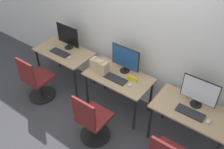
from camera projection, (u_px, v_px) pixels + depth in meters
name	position (u px, v px, depth m)	size (l,w,h in m)	color
ground_plane	(108.00, 117.00, 4.26)	(20.00, 20.00, 0.00)	#3D3D42
wall_back	(135.00, 27.00, 3.85)	(12.00, 0.05, 2.80)	silver
desk_left	(64.00, 55.00, 4.64)	(1.08, 0.61, 0.71)	tan
monitor_left	(68.00, 36.00, 4.52)	(0.50, 0.17, 0.45)	black
keyboard_left	(60.00, 53.00, 4.52)	(0.39, 0.15, 0.02)	#262628
mouse_left	(69.00, 58.00, 4.39)	(0.06, 0.09, 0.03)	silver
office_chair_left	(37.00, 82.00, 4.41)	(0.48, 0.48, 0.91)	black
desk_center	(119.00, 80.00, 4.06)	(1.08, 0.61, 0.71)	tan
monitor_center	(125.00, 59.00, 3.97)	(0.50, 0.17, 0.45)	black
keyboard_center	(115.00, 79.00, 3.94)	(0.39, 0.15, 0.02)	#262628
mouse_center	(130.00, 85.00, 3.82)	(0.06, 0.09, 0.03)	silver
office_chair_center	(92.00, 122.00, 3.70)	(0.48, 0.48, 0.91)	black
desk_right	(191.00, 114.00, 3.49)	(1.08, 0.61, 0.71)	tan
monitor_right	(199.00, 92.00, 3.36)	(0.50, 0.17, 0.45)	black
keyboard_right	(190.00, 113.00, 3.38)	(0.39, 0.15, 0.02)	#262628
mouse_right	(208.00, 121.00, 3.25)	(0.06, 0.09, 0.03)	silver
handbag	(99.00, 66.00, 4.03)	(0.30, 0.18, 0.25)	tan
placard_center	(132.00, 79.00, 3.89)	(0.16, 0.03, 0.08)	yellow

